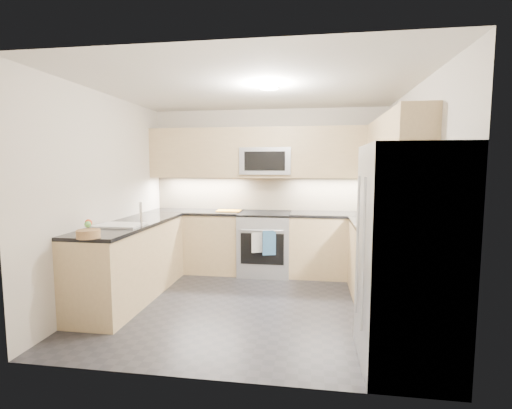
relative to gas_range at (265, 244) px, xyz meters
The scene contains 36 objects.
floor 1.35m from the gas_range, 90.00° to the right, with size 3.60×3.20×0.00m, color #27262C.
ceiling 2.41m from the gas_range, 90.00° to the right, with size 3.60×3.20×0.02m, color beige.
wall_back 0.86m from the gas_range, 90.00° to the left, with size 3.60×0.02×2.50m, color beige.
wall_front 2.98m from the gas_range, 90.00° to the right, with size 3.60×0.02×2.50m, color beige.
wall_left 2.34m from the gas_range, 144.69° to the right, with size 0.02×3.20×2.50m, color beige.
wall_right 2.34m from the gas_range, 35.31° to the right, with size 0.02×3.20×2.50m, color beige.
base_cab_back_left 1.09m from the gas_range, behind, with size 1.42×0.60×0.90m, color tan.
base_cab_back_right 1.09m from the gas_range, ahead, with size 1.42×0.60×0.90m, color tan.
base_cab_right 1.88m from the gas_range, 36.87° to the right, with size 0.60×1.70×0.90m, color tan.
base_cab_peninsula 1.97m from the gas_range, 139.64° to the right, with size 0.60×2.00×0.90m, color tan.
countertop_back_left 1.19m from the gas_range, behind, with size 1.42×0.63×0.04m, color black.
countertop_back_right 1.19m from the gas_range, ahead, with size 1.42×0.63×0.04m, color black.
countertop_right 1.93m from the gas_range, 36.87° to the right, with size 0.63×1.70×0.04m, color black.
countertop_peninsula 2.02m from the gas_range, 139.64° to the right, with size 0.63×2.00×0.04m, color black.
upper_cab_back 1.38m from the gas_range, 90.00° to the left, with size 3.60×0.35×0.75m, color tan.
upper_cab_right 2.35m from the gas_range, 31.61° to the right, with size 0.35×1.95×0.75m, color tan.
backsplash_back 0.81m from the gas_range, 90.00° to the left, with size 3.60×0.01×0.51m, color #C4AE8D.
backsplash_right 2.11m from the gas_range, 24.68° to the right, with size 0.01×2.30×0.51m, color #C4AE8D.
gas_range is the anchor object (origin of this frame).
range_cooktop 0.46m from the gas_range, ahead, with size 0.76×0.65×0.03m, color black.
oven_door_glass 0.33m from the gas_range, 90.00° to the right, with size 0.62×0.02×0.45m, color black.
oven_handle 0.44m from the gas_range, 90.00° to the right, with size 0.02×0.02×0.60m, color #B2B5BA.
microwave 1.25m from the gas_range, 90.00° to the left, with size 0.76×0.40×0.40m, color #96989D.
microwave_door 1.25m from the gas_range, 90.00° to the right, with size 0.60×0.01×0.28m, color black.
refrigerator 2.86m from the gas_range, 59.12° to the right, with size 0.70×0.90×1.80m, color #A6A9AE.
fridge_handle_left 2.86m from the gas_range, 67.48° to the right, with size 0.02×0.02×1.20m, color #B2B5BA.
fridge_handle_right 2.54m from the gas_range, 64.31° to the right, with size 0.02×0.02×1.20m, color #B2B5BA.
sink_basin 2.18m from the gas_range, 134.53° to the right, with size 0.52×0.38×0.16m, color white.
faucet 2.06m from the gas_range, 129.12° to the right, with size 0.03×0.03×0.28m, color silver.
utensil_bowl 1.64m from the gas_range, ahead, with size 0.28×0.28×0.16m, color #63A446.
cutting_board 0.75m from the gas_range, behind, with size 0.36×0.25×0.01m, color orange.
fruit_basket 2.71m from the gas_range, 122.67° to the right, with size 0.22×0.22×0.08m, color #9D7349.
fruit_apple 2.64m from the gas_range, 127.35° to the right, with size 0.07×0.07×0.07m, color #C43D16.
fruit_pear 2.68m from the gas_range, 125.06° to the right, with size 0.06×0.06×0.06m, color #5DB04B.
dish_towel_check 0.39m from the gas_range, 100.55° to the right, with size 0.15×0.01×0.29m, color silver.
dish_towel_blue 0.40m from the gas_range, 74.09° to the right, with size 0.19×0.02×0.35m, color #2F5982.
Camera 1 is at (0.68, -4.20, 1.63)m, focal length 26.00 mm.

